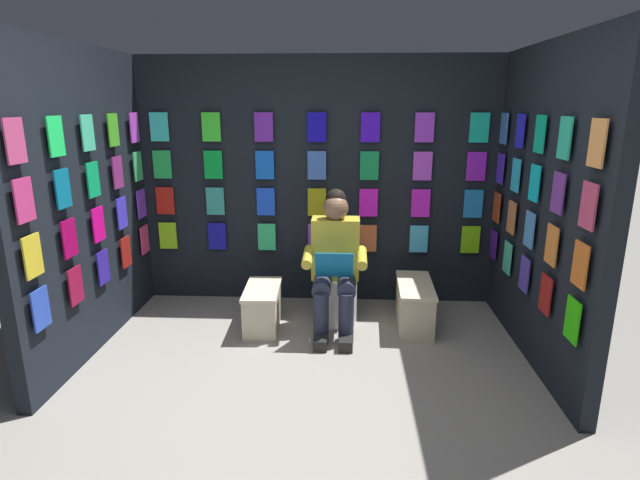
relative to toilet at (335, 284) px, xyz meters
The scene contains 8 objects.
ground_plane 1.63m from the toilet, 83.20° to the left, with size 30.00×30.00×0.00m, color gray.
display_wall_back 0.98m from the toilet, 69.60° to the right, with size 3.40×0.14×2.30m.
display_wall_left 1.81m from the toilet, 159.54° to the left, with size 0.14×2.05×2.30m.
display_wall_right 2.13m from the toilet, 16.61° to the left, with size 0.14×2.05×2.30m.
toilet is the anchor object (origin of this frame).
person_reading 0.35m from the toilet, 89.63° to the left, with size 0.53×0.68×1.19m.
comic_longbox_near 0.68m from the toilet, 21.12° to the left, with size 0.31×0.60×0.36m.
comic_longbox_far 0.71m from the toilet, 169.23° to the left, with size 0.32×0.72×0.39m.
Camera 1 is at (-0.27, 2.64, 1.87)m, focal length 28.39 mm.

